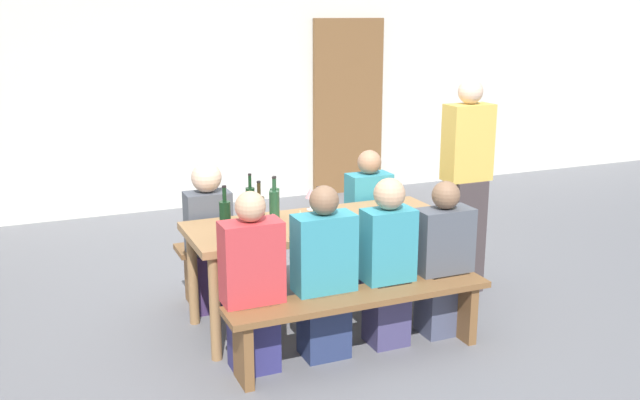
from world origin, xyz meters
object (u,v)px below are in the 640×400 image
wine_bottle_2 (225,219)px  seated_guest_far_0 (209,239)px  wine_bottle_0 (250,201)px  wine_glass_1 (273,221)px  tasting_table (320,233)px  wine_bottle_1 (318,217)px  wine_glass_0 (300,217)px  seated_guest_far_1 (368,222)px  wine_bottle_3 (259,210)px  bench_near (361,309)px  wine_glass_2 (311,194)px  seated_guest_near_3 (443,263)px  wine_glass_3 (247,222)px  wine_bottle_5 (275,202)px  wine_bottle_4 (274,205)px  seated_guest_near_2 (388,265)px  wooden_door (348,107)px  standing_host (465,191)px  seated_guest_near_1 (324,278)px  bench_far (288,248)px  seated_guest_near_0 (252,288)px

wine_bottle_2 → seated_guest_far_0: size_ratio=0.32×
wine_bottle_0 → wine_glass_1: 0.58m
tasting_table → wine_bottle_1: size_ratio=5.75×
wine_glass_1 → wine_glass_0: bearing=1.2°
seated_guest_far_1 → wine_bottle_0: bearing=-78.7°
wine_glass_0 → seated_guest_far_1: (0.90, 0.79, -0.35)m
wine_bottle_0 → seated_guest_far_1: 1.12m
wine_bottle_2 → wine_bottle_3: size_ratio=1.12×
tasting_table → bench_near: tasting_table is taller
wine_glass_2 → seated_guest_near_3: seated_guest_near_3 is taller
wine_glass_3 → seated_guest_far_1: size_ratio=0.16×
tasting_table → wine_bottle_0: size_ratio=5.96×
seated_guest_far_1 → wine_bottle_5: bearing=-70.6°
wine_glass_2 → wine_glass_1: bearing=-130.7°
wine_bottle_4 → seated_guest_near_2: (0.57, -0.61, -0.32)m
wine_bottle_0 → wine_glass_0: bearing=-75.1°
wooden_door → wine_glass_0: bearing=-119.4°
wine_bottle_0 → wine_bottle_1: size_ratio=0.97×
seated_guest_far_1 → standing_host: standing_host is taller
seated_guest_far_0 → wine_glass_0: bearing=27.6°
wine_bottle_0 → seated_guest_far_0: seated_guest_far_0 is taller
tasting_table → wine_bottle_0: wine_bottle_0 is taller
seated_guest_near_1 → wooden_door: bearing=-27.1°
bench_far → wine_bottle_2: (-0.72, -0.81, 0.53)m
bench_near → wine_bottle_0: (-0.41, 0.96, 0.51)m
wine_glass_0 → seated_guest_near_2: bearing=-24.0°
wine_bottle_3 → wine_glass_3: (-0.18, -0.29, 0.02)m
tasting_table → bench_near: (0.00, -0.66, -0.31)m
wine_bottle_2 → wine_bottle_4: bearing=30.7°
seated_guest_far_1 → standing_host: size_ratio=0.66×
bench_near → standing_host: 1.57m
wine_bottle_4 → seated_guest_near_2: size_ratio=0.28×
wooden_door → seated_guest_near_1: 4.44m
wine_bottle_3 → wine_glass_2: size_ratio=1.90×
wine_bottle_0 → wine_glass_0: wine_bottle_0 is taller
tasting_table → bench_near: 0.73m
wine_bottle_3 → wine_glass_2: wine_bottle_3 is taller
wooden_door → wine_bottle_5: bearing=-122.9°
wine_bottle_1 → seated_guest_near_0: bearing=-157.3°
bench_far → seated_guest_near_3: (0.69, -1.17, 0.16)m
seated_guest_near_2 → wine_bottle_4: bearing=42.9°
wine_glass_0 → seated_guest_far_0: size_ratio=0.16×
wine_bottle_4 → wine_glass_1: bearing=-110.8°
tasting_table → seated_guest_near_0: bearing=-142.5°
bench_far → wine_glass_1: bearing=-115.3°
wine_bottle_5 → seated_guest_near_1: bearing=-83.9°
seated_guest_near_3 → wine_bottle_5: bearing=53.8°
bench_near → wine_bottle_4: bearing=111.6°
seated_guest_near_3 → seated_guest_far_1: seated_guest_far_1 is taller
standing_host → bench_far: bearing=-23.1°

